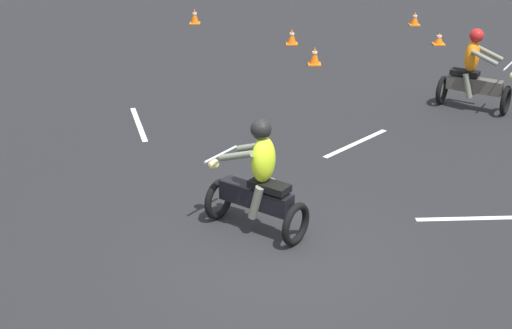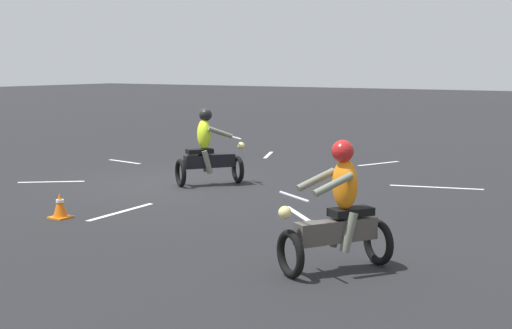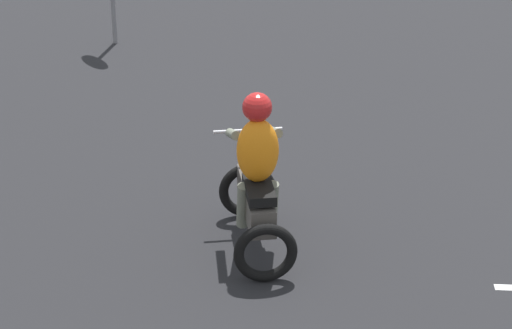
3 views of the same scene
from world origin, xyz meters
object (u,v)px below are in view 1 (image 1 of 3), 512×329
(motorcycle_rider_background, at_px, (474,75))
(traffic_cone_far_right, at_px, (315,56))
(traffic_cone_far_left, at_px, (195,16))
(traffic_cone_near_right, at_px, (439,39))
(traffic_cone_mid_center, at_px, (415,19))
(motorcycle_rider_foreground, at_px, (258,184))
(traffic_cone_mid_left, at_px, (292,37))

(motorcycle_rider_background, xyz_separation_m, traffic_cone_far_right, (-2.98, 3.33, -0.51))
(traffic_cone_far_right, distance_m, traffic_cone_far_left, 5.74)
(traffic_cone_near_right, relative_size, traffic_cone_mid_center, 0.81)
(traffic_cone_near_right, height_order, traffic_cone_far_left, traffic_cone_far_left)
(motorcycle_rider_foreground, distance_m, traffic_cone_near_right, 11.70)
(traffic_cone_near_right, distance_m, traffic_cone_mid_center, 2.42)
(traffic_cone_near_right, bearing_deg, motorcycle_rider_background, -96.08)
(traffic_cone_mid_center, height_order, traffic_cone_far_right, traffic_cone_far_right)
(motorcycle_rider_foreground, bearing_deg, traffic_cone_mid_center, 15.18)
(traffic_cone_mid_center, xyz_separation_m, traffic_cone_mid_left, (-3.84, -2.41, 0.01))
(traffic_cone_mid_left, bearing_deg, motorcycle_rider_background, -57.31)
(motorcycle_rider_background, bearing_deg, traffic_cone_mid_left, -116.18)
(motorcycle_rider_background, height_order, traffic_cone_mid_left, motorcycle_rider_background)
(traffic_cone_mid_center, distance_m, traffic_cone_mid_left, 4.54)
(motorcycle_rider_foreground, height_order, traffic_cone_far_left, motorcycle_rider_foreground)
(motorcycle_rider_background, xyz_separation_m, traffic_cone_mid_left, (-3.46, 5.40, -0.52))
(traffic_cone_far_right, bearing_deg, motorcycle_rider_background, -48.18)
(motorcycle_rider_foreground, distance_m, motorcycle_rider_background, 6.77)
(traffic_cone_near_right, bearing_deg, motorcycle_rider_foreground, -114.78)
(motorcycle_rider_background, bearing_deg, traffic_cone_mid_center, -151.64)
(traffic_cone_near_right, height_order, traffic_cone_mid_left, traffic_cone_mid_left)
(traffic_cone_mid_center, bearing_deg, motorcycle_rider_background, -92.77)
(traffic_cone_near_right, xyz_separation_m, traffic_cone_far_left, (-6.93, 2.57, 0.06))
(traffic_cone_mid_left, height_order, traffic_cone_far_right, traffic_cone_far_right)
(motorcycle_rider_foreground, bearing_deg, traffic_cone_far_left, 43.81)
(traffic_cone_near_right, distance_m, traffic_cone_mid_left, 4.04)
(traffic_cone_far_right, xyz_separation_m, traffic_cone_far_left, (-3.38, 4.64, 0.00))
(motorcycle_rider_foreground, xyz_separation_m, traffic_cone_far_right, (1.35, 8.54, -0.51))
(traffic_cone_mid_left, xyz_separation_m, traffic_cone_far_right, (0.49, -2.07, 0.01))
(motorcycle_rider_background, height_order, traffic_cone_mid_center, motorcycle_rider_background)
(motorcycle_rider_foreground, bearing_deg, traffic_cone_far_right, 26.07)
(motorcycle_rider_foreground, height_order, motorcycle_rider_background, same)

